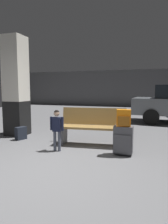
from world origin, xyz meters
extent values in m
cube|color=slate|center=(0.00, 4.00, -0.05)|extent=(18.00, 18.00, 0.10)
cube|color=#565658|center=(0.00, 12.86, 1.40)|extent=(18.00, 0.12, 2.80)
cube|color=black|center=(-2.15, 2.11, 0.50)|extent=(0.57, 0.57, 1.00)
cube|color=silver|center=(-2.15, 2.11, 1.92)|extent=(0.56, 0.56, 1.84)
cube|color=#9E7A42|center=(0.26, 1.70, 0.44)|extent=(1.64, 0.61, 0.05)
cube|color=#9E7A42|center=(0.23, 1.95, 0.68)|extent=(1.60, 0.28, 0.42)
cube|color=#4C4C51|center=(-0.46, 1.62, 0.21)|extent=(0.12, 0.41, 0.41)
cube|color=#4C4C51|center=(0.97, 1.78, 0.21)|extent=(0.12, 0.41, 0.41)
cube|color=#4C4C51|center=(1.05, 1.19, 0.32)|extent=(0.39, 0.21, 0.56)
cube|color=#4C4C51|center=(1.05, 1.07, 0.26)|extent=(0.34, 0.04, 0.36)
cube|color=#A5A5AA|center=(1.06, 1.27, 0.59)|extent=(0.14, 0.03, 0.02)
cylinder|color=black|center=(0.90, 1.28, 0.02)|extent=(0.02, 0.04, 0.04)
cylinder|color=black|center=(1.22, 1.26, 0.02)|extent=(0.02, 0.04, 0.04)
cube|color=orange|center=(1.05, 1.19, 0.77)|extent=(0.30, 0.19, 0.34)
cube|color=#9E5918|center=(1.06, 1.09, 0.72)|extent=(0.23, 0.06, 0.19)
cylinder|color=black|center=(1.05, 1.19, 0.93)|extent=(0.06, 0.03, 0.02)
cylinder|color=#4C5160|center=(-0.30, 1.04, 0.22)|extent=(0.07, 0.07, 0.44)
cylinder|color=#4C5160|center=(-0.40, 1.03, 0.22)|extent=(0.07, 0.07, 0.44)
cube|color=#191E38|center=(-0.35, 1.03, 0.59)|extent=(0.19, 0.13, 0.31)
cylinder|color=#191E38|center=(-0.23, 1.05, 0.61)|extent=(0.05, 0.05, 0.30)
cylinder|color=#191E38|center=(-0.48, 1.02, 0.61)|extent=(0.05, 0.05, 0.30)
sphere|color=tan|center=(-0.35, 1.03, 0.83)|extent=(0.12, 0.12, 0.12)
sphere|color=black|center=(-0.35, 1.03, 0.85)|extent=(0.11, 0.11, 0.11)
cylinder|color=red|center=(-0.43, 1.11, 0.61)|extent=(0.06, 0.06, 0.10)
cylinder|color=red|center=(-0.43, 1.11, 0.68)|extent=(0.01, 0.01, 0.06)
cube|color=#1E232D|center=(-1.72, 1.65, 0.17)|extent=(0.26, 0.32, 0.34)
cube|color=#333842|center=(-1.81, 1.69, 0.12)|extent=(0.12, 0.22, 0.19)
cylinder|color=black|center=(-1.72, 1.65, 0.33)|extent=(0.05, 0.06, 0.02)
cylinder|color=black|center=(1.75, 6.66, 0.30)|extent=(0.61, 0.25, 0.60)
cylinder|color=black|center=(1.63, 5.07, 0.30)|extent=(0.61, 0.25, 0.60)
camera|label=1|loc=(1.52, -2.87, 1.35)|focal=32.26mm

